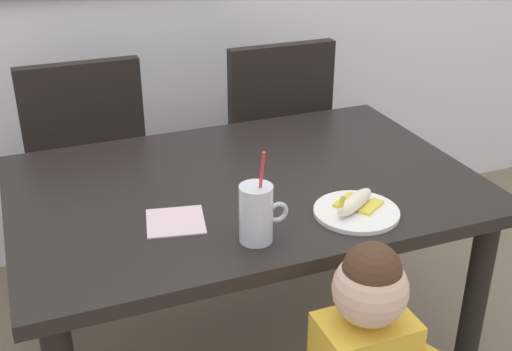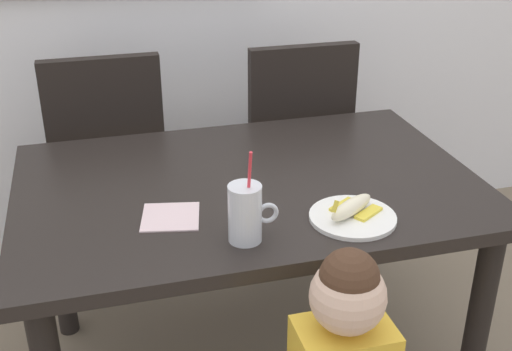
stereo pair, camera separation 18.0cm
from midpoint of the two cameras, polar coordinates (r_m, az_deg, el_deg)
The scene contains 7 objects.
dining_table at distance 1.95m, azimuth -3.59°, elevation -3.13°, with size 1.35×0.90×0.72m.
dining_chair_left at distance 2.55m, azimuth -16.76°, elevation 1.07°, with size 0.44×0.45×0.96m.
dining_chair_right at distance 2.66m, azimuth -0.76°, elevation 3.28°, with size 0.44×0.44×0.96m.
milk_cup at distance 1.58m, azimuth -3.21°, elevation -3.72°, with size 0.13×0.08×0.25m.
snack_plate at distance 1.73m, azimuth 5.91°, elevation -3.28°, with size 0.23×0.23×0.01m, color white.
peeled_banana at distance 1.73m, azimuth 5.80°, elevation -2.43°, with size 0.17×0.15×0.07m.
paper_napkin at distance 1.72m, azimuth -10.11°, elevation -4.09°, with size 0.15×0.15×0.00m, color silver.
Camera 1 is at (-0.59, -1.60, 1.57)m, focal length 45.40 mm.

